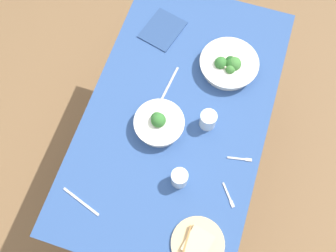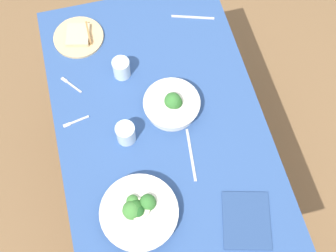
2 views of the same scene
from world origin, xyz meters
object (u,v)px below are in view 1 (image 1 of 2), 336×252
water_glass_center (208,120)px  napkin_folded_upper (163,30)px  water_glass_side (179,178)px  fork_by_near_bowl (241,159)px  broccoli_bowl_near (159,123)px  bread_side_plate (198,243)px  table_knife_right (169,86)px  table_knife_left (81,202)px  broccoli_bowl_far (229,65)px  fork_by_far_bowl (229,196)px

water_glass_center → napkin_folded_upper: (-0.41, -0.34, -0.04)m
water_glass_side → fork_by_near_bowl: (-0.17, 0.22, -0.04)m
broccoli_bowl_near → napkin_folded_upper: bearing=-163.5°
bread_side_plate → table_knife_right: (-0.63, -0.32, -0.01)m
water_glass_center → water_glass_side: (0.28, -0.04, -0.00)m
fork_by_near_bowl → table_knife_right: size_ratio=0.50×
water_glass_side → napkin_folded_upper: size_ratio=0.42×
table_knife_left → broccoli_bowl_far: bearing=-99.5°
broccoli_bowl_far → water_glass_side: (0.59, -0.06, 0.01)m
fork_by_near_bowl → table_knife_left: same height
broccoli_bowl_near → table_knife_left: size_ratio=1.17×
water_glass_center → fork_by_far_bowl: water_glass_center is taller
water_glass_side → table_knife_left: bearing=-59.8°
broccoli_bowl_far → fork_by_near_bowl: 0.45m
broccoli_bowl_near → fork_by_near_bowl: (0.04, 0.38, -0.03)m
fork_by_near_bowl → table_knife_right: (-0.24, -0.40, -0.00)m
broccoli_bowl_far → fork_by_far_bowl: broccoli_bowl_far is taller
table_knife_left → water_glass_center: bearing=-110.8°
broccoli_bowl_far → table_knife_right: broccoli_bowl_far is taller
bread_side_plate → napkin_folded_upper: (-0.92, -0.45, -0.01)m
bread_side_plate → water_glass_center: water_glass_center is taller
water_glass_center → table_knife_left: bearing=-39.0°
bread_side_plate → broccoli_bowl_far: bearing=-174.0°
broccoli_bowl_near → bread_side_plate: broccoli_bowl_near is taller
broccoli_bowl_far → bread_side_plate: 0.81m
fork_by_far_bowl → napkin_folded_upper: napkin_folded_upper is taller
water_glass_side → fork_by_near_bowl: 0.28m
fork_by_near_bowl → napkin_folded_upper: (-0.53, -0.52, 0.00)m
table_knife_left → table_knife_right: size_ratio=0.89×
water_glass_center → table_knife_right: (-0.13, -0.22, -0.04)m
fork_by_far_bowl → broccoli_bowl_far: bearing=157.1°
bread_side_plate → water_glass_side: 0.26m
water_glass_center → fork_by_far_bowl: size_ratio=0.92×
table_knife_left → napkin_folded_upper: 0.91m
broccoli_bowl_far → napkin_folded_upper: (-0.11, -0.36, -0.03)m
bread_side_plate → table_knife_left: bread_side_plate is taller
broccoli_bowl_far → fork_by_far_bowl: 0.61m
bread_side_plate → napkin_folded_upper: bread_side_plate is taller
table_knife_left → table_knife_right: 0.64m
bread_side_plate → table_knife_left: (-0.01, -0.50, -0.01)m
table_knife_right → napkin_folded_upper: (-0.29, -0.12, 0.00)m
water_glass_side → table_knife_left: (0.21, -0.36, -0.04)m
fork_by_near_bowl → napkin_folded_upper: size_ratio=0.51×
water_glass_center → fork_by_far_bowl: 0.34m
bread_side_plate → napkin_folded_upper: 1.02m
broccoli_bowl_near → table_knife_right: 0.21m
water_glass_center → fork_by_near_bowl: size_ratio=0.81×
fork_by_far_bowl → table_knife_right: same height
broccoli_bowl_far → bread_side_plate: broccoli_bowl_far is taller
table_knife_right → broccoli_bowl_far: bearing=132.7°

